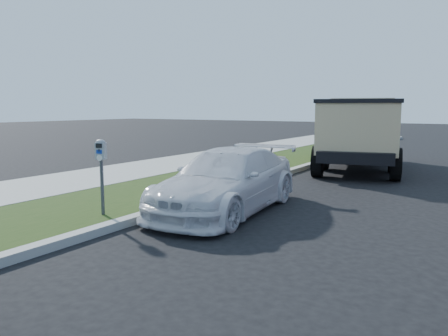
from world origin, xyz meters
The scene contains 5 objects.
ground centered at (0.00, 0.00, 0.00)m, with size 120.00×120.00×0.00m, color black.
streetside centered at (-5.57, 2.00, 0.07)m, with size 6.12×50.00×0.15m.
parking_meter centered at (-3.22, -0.56, 1.20)m, with size 0.23×0.19×1.46m.
white_wagon centered at (-1.60, 1.47, 0.66)m, with size 1.86×4.58×1.33m, color silver.
dump_truck centered at (-1.02, 9.76, 1.45)m, with size 3.84×6.94×2.57m.
Camera 1 is at (3.20, -6.39, 2.21)m, focal length 35.00 mm.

